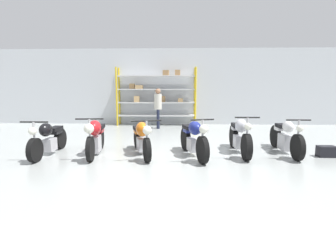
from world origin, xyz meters
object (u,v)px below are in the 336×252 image
object	(u,v)px
motorcycle_black	(49,138)
motorcycle_white	(286,137)
motorcycle_red	(96,136)
motorcycle_orange	(142,137)
toolbox	(327,151)
motorcycle_silver	(240,136)
shelving_rack	(156,95)
person_browsing	(158,105)
motorcycle_blue	(194,138)

from	to	relation	value
motorcycle_black	motorcycle_white	xyz separation A→B (m)	(6.32, 0.43, -0.00)
motorcycle_red	motorcycle_orange	size ratio (longest dim) A/B	1.00
toolbox	motorcycle_white	bearing A→B (deg)	157.57
motorcycle_red	motorcycle_silver	xyz separation A→B (m)	(3.85, 0.30, -0.04)
motorcycle_black	motorcycle_silver	xyz separation A→B (m)	(5.07, 0.38, 0.03)
shelving_rack	motorcycle_silver	size ratio (longest dim) A/B	1.75
motorcycle_silver	motorcycle_white	distance (m)	1.25
shelving_rack	person_browsing	size ratio (longest dim) A/B	2.16
motorcycle_black	toolbox	world-z (taller)	motorcycle_black
shelving_rack	toolbox	xyz separation A→B (m)	(4.86, -5.64, -1.30)
motorcycle_red	motorcycle_silver	size ratio (longest dim) A/B	0.95
motorcycle_black	motorcycle_white	world-z (taller)	motorcycle_white
shelving_rack	motorcycle_silver	xyz separation A→B (m)	(2.71, -5.32, -0.98)
motorcycle_orange	motorcycle_silver	xyz separation A→B (m)	(2.63, 0.28, -0.02)
motorcycle_silver	motorcycle_black	bearing A→B (deg)	-85.90
motorcycle_blue	motorcycle_orange	bearing A→B (deg)	-109.49
motorcycle_red	motorcycle_white	bearing A→B (deg)	87.47
motorcycle_blue	motorcycle_white	size ratio (longest dim) A/B	0.92
motorcycle_white	person_browsing	size ratio (longest dim) A/B	1.25
motorcycle_silver	person_browsing	distance (m)	4.99
motorcycle_black	toolbox	size ratio (longest dim) A/B	4.53
motorcycle_blue	person_browsing	distance (m)	4.86
motorcycle_silver	person_browsing	xyz separation A→B (m)	(-2.53, 4.27, 0.55)
toolbox	motorcycle_silver	bearing A→B (deg)	171.51
motorcycle_white	person_browsing	world-z (taller)	person_browsing
motorcycle_white	toolbox	bearing A→B (deg)	68.09
motorcycle_black	motorcycle_white	bearing A→B (deg)	93.27
motorcycle_orange	motorcycle_white	bearing A→B (deg)	77.13
person_browsing	motorcycle_red	bearing A→B (deg)	68.53
person_browsing	motorcycle_blue	bearing A→B (deg)	99.78
motorcycle_orange	person_browsing	size ratio (longest dim) A/B	1.17
motorcycle_orange	motorcycle_silver	bearing A→B (deg)	78.33
motorcycle_black	motorcycle_orange	distance (m)	2.45
shelving_rack	person_browsing	world-z (taller)	shelving_rack
shelving_rack	motorcycle_blue	size ratio (longest dim) A/B	1.86
motorcycle_silver	motorcycle_white	bearing A→B (deg)	92.25
motorcycle_orange	motorcycle_white	xyz separation A→B (m)	(3.87, 0.34, -0.05)
shelving_rack	motorcycle_black	world-z (taller)	shelving_rack
motorcycle_red	motorcycle_silver	world-z (taller)	motorcycle_silver
motorcycle_orange	shelving_rack	bearing A→B (deg)	162.98
motorcycle_silver	toolbox	bearing A→B (deg)	81.33
motorcycle_white	motorcycle_silver	bearing A→B (deg)	-87.05
motorcycle_blue	motorcycle_silver	xyz separation A→B (m)	(1.27, 0.39, -0.03)
motorcycle_red	motorcycle_orange	xyz separation A→B (m)	(1.22, 0.01, -0.02)
motorcycle_blue	shelving_rack	bearing A→B (deg)	179.26
motorcycle_orange	toolbox	world-z (taller)	motorcycle_orange
shelving_rack	person_browsing	distance (m)	1.15
motorcycle_red	motorcycle_silver	bearing A→B (deg)	87.95
motorcycle_orange	motorcycle_blue	bearing A→B (deg)	67.53
toolbox	motorcycle_orange	bearing A→B (deg)	179.56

